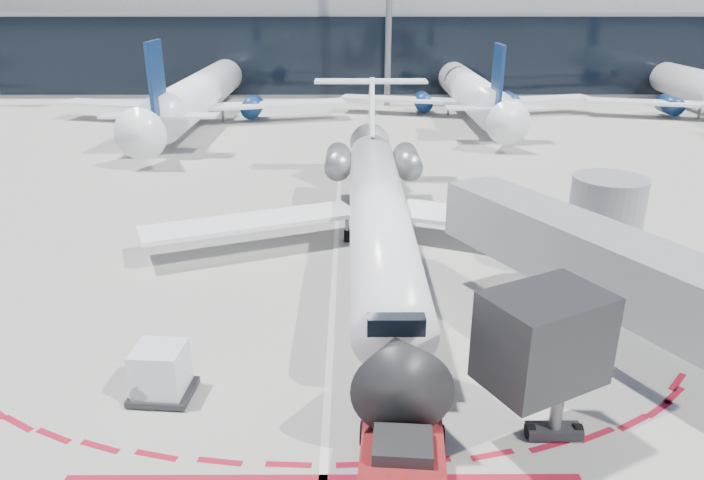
{
  "coord_description": "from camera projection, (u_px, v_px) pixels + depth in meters",
  "views": [
    {
      "loc": [
        0.74,
        -24.91,
        12.3
      ],
      "look_at": [
        0.82,
        1.12,
        1.94
      ],
      "focal_mm": 32.0,
      "sensor_mm": 36.0,
      "label": 1
    }
  ],
  "objects": [
    {
      "name": "ground",
      "position": [
        333.0,
        290.0,
        27.69
      ],
      "size": [
        260.0,
        260.0,
        0.0
      ],
      "primitive_type": "plane",
      "color": "gray",
      "rests_on": "ground"
    },
    {
      "name": "apron_centerline",
      "position": [
        335.0,
        271.0,
        29.55
      ],
      "size": [
        0.25,
        40.0,
        0.01
      ],
      "primitive_type": "cube",
      "color": "silver",
      "rests_on": "ground"
    },
    {
      "name": "apron_stop_bar",
      "position": [
        323.0,
        478.0,
        17.0
      ],
      "size": [
        14.0,
        0.25,
        0.01
      ],
      "primitive_type": "cube",
      "color": "maroon",
      "rests_on": "ground"
    },
    {
      "name": "terminal_building",
      "position": [
        345.0,
        21.0,
        84.91
      ],
      "size": [
        150.0,
        24.15,
        24.0
      ],
      "color": "gray",
      "rests_on": "ground"
    },
    {
      "name": "jet_bridge",
      "position": [
        588.0,
        254.0,
        23.81
      ],
      "size": [
        10.03,
        15.2,
        4.9
      ],
      "color": "gray",
      "rests_on": "ground"
    },
    {
      "name": "regional_jet",
      "position": [
        378.0,
        206.0,
        30.88
      ],
      "size": [
        23.8,
        29.35,
        7.35
      ],
      "color": "white",
      "rests_on": "ground"
    },
    {
      "name": "pushback_tug",
      "position": [
        402.0,
        457.0,
        16.85
      ],
      "size": [
        2.68,
        5.74,
        1.47
      ],
      "rotation": [
        0.0,
        0.0,
        -0.08
      ],
      "color": "maroon",
      "rests_on": "ground"
    },
    {
      "name": "uld_container",
      "position": [
        161.0,
        373.0,
        20.11
      ],
      "size": [
        2.06,
        1.8,
        1.82
      ],
      "rotation": [
        0.0,
        0.0,
        -0.08
      ],
      "color": "black",
      "rests_on": "ground"
    },
    {
      "name": "bg_airliner_1",
      "position": [
        199.0,
        65.0,
        62.07
      ],
      "size": [
        34.06,
        36.06,
        11.02
      ],
      "primitive_type": null,
      "color": "white",
      "rests_on": "ground"
    },
    {
      "name": "bg_airliner_2",
      "position": [
        469.0,
        64.0,
        65.72
      ],
      "size": [
        31.72,
        33.59,
        10.26
      ],
      "primitive_type": null,
      "color": "white",
      "rests_on": "ground"
    }
  ]
}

